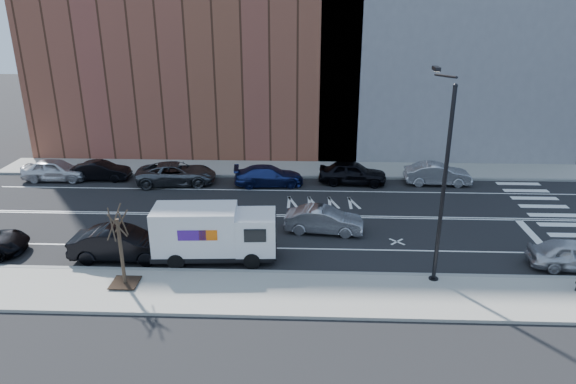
# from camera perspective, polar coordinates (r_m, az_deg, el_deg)

# --- Properties ---
(ground) EXTENTS (120.00, 120.00, 0.00)m
(ground) POSITION_cam_1_polar(r_m,az_deg,el_deg) (30.80, -0.05, -2.65)
(ground) COLOR black
(ground) RESTS_ON ground
(sidewalk_near) EXTENTS (44.00, 3.60, 0.15)m
(sidewalk_near) POSITION_cam_1_polar(r_m,az_deg,el_deg) (22.96, -0.93, -11.21)
(sidewalk_near) COLOR gray
(sidewalk_near) RESTS_ON ground
(sidewalk_far) EXTENTS (44.00, 3.60, 0.15)m
(sidewalk_far) POSITION_cam_1_polar(r_m,az_deg,el_deg) (39.01, 0.46, 2.57)
(sidewalk_far) COLOR gray
(sidewalk_far) RESTS_ON ground
(curb_near) EXTENTS (44.00, 0.25, 0.17)m
(curb_near) POSITION_cam_1_polar(r_m,az_deg,el_deg) (24.50, -0.70, -8.97)
(curb_near) COLOR gray
(curb_near) RESTS_ON ground
(curb_far) EXTENTS (44.00, 0.25, 0.17)m
(curb_far) POSITION_cam_1_polar(r_m,az_deg,el_deg) (37.30, 0.38, 1.73)
(curb_far) COLOR gray
(curb_far) RESTS_ON ground
(crosswalk) EXTENTS (3.00, 14.00, 0.01)m
(crosswalk) POSITION_cam_1_polar(r_m,az_deg,el_deg) (34.19, 27.87, -2.75)
(crosswalk) COLOR white
(crosswalk) RESTS_ON ground
(road_markings) EXTENTS (40.00, 8.60, 0.01)m
(road_markings) POSITION_cam_1_polar(r_m,az_deg,el_deg) (30.80, -0.05, -2.65)
(road_markings) COLOR white
(road_markings) RESTS_ON ground
(bldg_brick) EXTENTS (26.00, 10.00, 22.00)m
(bldg_brick) POSITION_cam_1_polar(r_m,az_deg,el_deg) (44.81, -10.07, 18.85)
(bldg_brick) COLOR brown
(bldg_brick) RESTS_ON ground
(streetlight) EXTENTS (0.44, 4.02, 9.34)m
(streetlight) POSITION_cam_1_polar(r_m,az_deg,el_deg) (23.26, 16.75, 1.94)
(streetlight) COLOR black
(streetlight) RESTS_ON ground
(street_tree) EXTENTS (1.20, 1.20, 3.75)m
(street_tree) POSITION_cam_1_polar(r_m,az_deg,el_deg) (24.00, -17.96, -7.03)
(street_tree) COLOR black
(street_tree) RESTS_ON ground
(fedex_van) EXTENTS (6.17, 2.44, 2.77)m
(fedex_van) POSITION_cam_1_polar(r_m,az_deg,el_deg) (25.49, -8.27, -4.49)
(fedex_van) COLOR black
(fedex_van) RESTS_ON ground
(far_parked_a) EXTENTS (4.62, 1.93, 1.56)m
(far_parked_a) POSITION_cam_1_polar(r_m,az_deg,el_deg) (40.17, -24.41, 2.27)
(far_parked_a) COLOR silver
(far_parked_a) RESTS_ON ground
(far_parked_b) EXTENTS (4.06, 1.44, 1.33)m
(far_parked_b) POSITION_cam_1_polar(r_m,az_deg,el_deg) (39.09, -20.03, 2.23)
(far_parked_b) COLOR black
(far_parked_b) RESTS_ON ground
(far_parked_c) EXTENTS (5.74, 3.20, 1.52)m
(far_parked_c) POSITION_cam_1_polar(r_m,az_deg,el_deg) (36.69, -12.30, 2.02)
(far_parked_c) COLOR #494B50
(far_parked_c) RESTS_ON ground
(far_parked_d) EXTENTS (4.96, 2.44, 1.39)m
(far_parked_d) POSITION_cam_1_polar(r_m,az_deg,el_deg) (35.64, -2.16, 1.83)
(far_parked_d) COLOR navy
(far_parked_d) RESTS_ON ground
(far_parked_e) EXTENTS (4.84, 2.29, 1.60)m
(far_parked_e) POSITION_cam_1_polar(r_m,az_deg,el_deg) (36.16, 7.19, 2.14)
(far_parked_e) COLOR black
(far_parked_e) RESTS_ON ground
(far_parked_f) EXTENTS (4.56, 1.67, 1.49)m
(far_parked_f) POSITION_cam_1_polar(r_m,az_deg,el_deg) (37.28, 16.28, 1.93)
(far_parked_f) COLOR #A5A6AA
(far_parked_f) RESTS_ON ground
(driving_sedan) EXTENTS (4.45, 1.99, 1.42)m
(driving_sedan) POSITION_cam_1_polar(r_m,az_deg,el_deg) (28.52, 4.03, -3.14)
(driving_sedan) COLOR #99999D
(driving_sedan) RESTS_ON ground
(near_parked_rear_a) EXTENTS (4.97, 1.74, 1.64)m
(near_parked_rear_a) POSITION_cam_1_polar(r_m,az_deg,el_deg) (26.85, -17.99, -5.50)
(near_parked_rear_a) COLOR black
(near_parked_rear_a) RESTS_ON ground
(near_parked_front) EXTENTS (4.28, 1.93, 1.43)m
(near_parked_front) POSITION_cam_1_polar(r_m,az_deg,el_deg) (28.30, 29.21, -6.10)
(near_parked_front) COLOR silver
(near_parked_front) RESTS_ON ground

